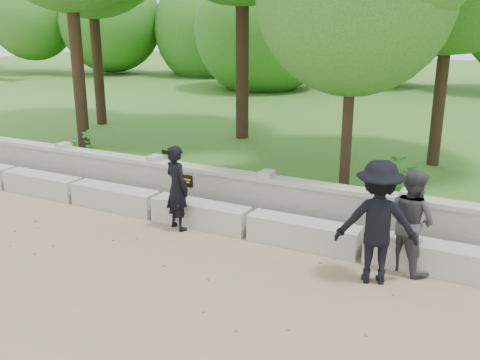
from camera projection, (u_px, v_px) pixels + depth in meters
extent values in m
plane|color=#917659|center=(87.00, 253.00, 8.65)|extent=(80.00, 80.00, 0.00)
cube|color=#335F18|center=(343.00, 115.00, 20.51)|extent=(40.00, 22.00, 0.25)
cube|color=beige|center=(42.00, 184.00, 11.53)|extent=(1.90, 0.45, 0.45)
cube|color=beige|center=(115.00, 198.00, 10.64)|extent=(1.90, 0.45, 0.45)
cube|color=beige|center=(201.00, 214.00, 9.76)|extent=(1.90, 0.45, 0.45)
cube|color=beige|center=(303.00, 233.00, 8.87)|extent=(1.90, 0.45, 0.45)
cube|color=beige|center=(429.00, 257.00, 7.99)|extent=(1.90, 0.45, 0.45)
cube|color=#B4B2AA|center=(176.00, 187.00, 10.74)|extent=(12.50, 0.25, 0.82)
cube|color=beige|center=(175.00, 165.00, 10.61)|extent=(12.50, 0.35, 0.08)
cube|color=black|center=(185.00, 181.00, 10.43)|extent=(0.36, 0.02, 0.24)
imported|color=black|center=(177.00, 188.00, 9.47)|extent=(0.66, 0.56, 1.54)
cube|color=black|center=(165.00, 152.00, 9.01)|extent=(0.14, 0.07, 0.07)
imported|color=#39393E|center=(411.00, 221.00, 7.87)|extent=(0.97, 0.91, 1.57)
imported|color=black|center=(377.00, 222.00, 7.51)|extent=(1.31, 1.00, 1.80)
cylinder|color=#382619|center=(97.00, 49.00, 17.45)|extent=(0.33, 0.33, 4.93)
cylinder|color=#382619|center=(77.00, 57.00, 14.12)|extent=(0.33, 0.33, 4.89)
cylinder|color=#382619|center=(242.00, 40.00, 15.24)|extent=(0.38, 0.38, 5.66)
cylinder|color=#382619|center=(348.00, 119.00, 10.29)|extent=(0.21, 0.21, 3.08)
cylinder|color=#382619|center=(442.00, 77.00, 12.42)|extent=(0.29, 0.29, 4.22)
imported|color=#337B29|center=(88.00, 140.00, 14.30)|extent=(0.36, 0.32, 0.58)
imported|color=#337B29|center=(169.00, 166.00, 11.78)|extent=(0.37, 0.39, 0.56)
imported|color=#337B29|center=(402.00, 176.00, 10.85)|extent=(0.68, 0.61, 0.69)
imported|color=#337B29|center=(75.00, 149.00, 13.41)|extent=(0.41, 0.41, 0.55)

